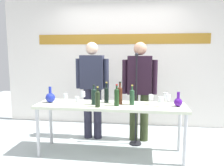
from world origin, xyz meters
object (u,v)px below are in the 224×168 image
at_px(wine_bottle_3, 132,96).
at_px(wine_bottle_4, 120,95).
at_px(display_table, 111,109).
at_px(wine_glass_left_2, 83,94).
at_px(decanter_blue_left, 50,97).
at_px(wine_bottle_0, 98,98).
at_px(wine_glass_left_0, 77,99).
at_px(presenter_right, 139,86).
at_px(wine_bottle_1, 94,96).
at_px(wine_glass_left_1, 66,96).
at_px(wine_glass_right_2, 161,100).
at_px(wine_bottle_2, 106,94).
at_px(presenter_left, 92,84).
at_px(wine_glass_right_0, 166,96).
at_px(wine_glass_right_1, 168,98).
at_px(decanter_blue_right, 178,102).
at_px(wine_bottle_5, 117,96).
at_px(microphone_stand, 136,115).
at_px(wine_glass_right_3, 151,97).

bearing_deg(wine_bottle_3, wine_bottle_4, 174.36).
relative_size(display_table, wine_glass_left_2, 12.98).
xyz_separation_m(decanter_blue_left, wine_bottle_0, (0.78, -0.19, 0.05)).
xyz_separation_m(wine_bottle_0, wine_glass_left_0, (-0.31, 0.06, -0.03)).
distance_m(presenter_right, wine_bottle_1, 0.92).
height_order(wine_glass_left_1, wine_glass_right_2, wine_glass_left_1).
distance_m(wine_bottle_1, wine_glass_right_2, 0.96).
bearing_deg(wine_glass_left_2, wine_bottle_2, 2.83).
height_order(presenter_left, wine_glass_right_0, presenter_left).
xyz_separation_m(decanter_blue_left, wine_glass_left_1, (0.26, -0.05, 0.03)).
xyz_separation_m(presenter_left, wine_glass_left_2, (-0.04, -0.50, -0.08)).
height_order(wine_bottle_3, wine_glass_right_2, wine_bottle_3).
xyz_separation_m(display_table, wine_bottle_1, (-0.24, -0.04, 0.20)).
height_order(display_table, wine_glass_right_0, wine_glass_right_0).
distance_m(presenter_right, wine_glass_right_0, 0.57).
bearing_deg(wine_glass_right_1, decanter_blue_right, 1.29).
relative_size(decanter_blue_right, presenter_left, 0.12).
xyz_separation_m(wine_bottle_2, wine_glass_right_2, (0.80, -0.14, -0.03)).
relative_size(wine_bottle_1, wine_glass_right_1, 1.76).
height_order(wine_glass_left_2, wine_glass_right_1, wine_glass_left_2).
bearing_deg(wine_bottle_5, wine_glass_left_2, 162.80).
relative_size(presenter_left, wine_bottle_0, 5.83).
xyz_separation_m(decanter_blue_left, wine_glass_left_2, (0.49, 0.09, 0.04)).
bearing_deg(wine_bottle_0, wine_glass_left_1, 164.18).
relative_size(wine_glass_right_2, microphone_stand, 0.09).
distance_m(decanter_blue_right, wine_bottle_5, 0.87).
height_order(decanter_blue_right, presenter_right, presenter_right).
bearing_deg(wine_bottle_3, presenter_right, 80.38).
distance_m(wine_bottle_0, wine_glass_right_2, 0.89).
xyz_separation_m(presenter_right, wine_glass_left_0, (-0.88, -0.72, -0.11)).
distance_m(presenter_right, wine_glass_right_2, 0.71).
height_order(presenter_left, wine_glass_left_0, presenter_left).
xyz_separation_m(display_table, wine_glass_right_1, (0.83, 0.01, 0.19)).
distance_m(wine_glass_left_2, microphone_stand, 0.94).
xyz_separation_m(wine_bottle_1, wine_bottle_2, (0.16, 0.16, 0.00)).
xyz_separation_m(presenter_left, wine_glass_right_1, (1.24, -0.59, -0.09)).
xyz_separation_m(wine_glass_right_3, microphone_stand, (-0.23, 0.32, -0.36)).
xyz_separation_m(presenter_right, wine_glass_left_2, (-0.85, -0.50, -0.08)).
height_order(decanter_blue_left, wine_bottle_2, wine_bottle_2).
bearing_deg(wine_bottle_1, wine_bottle_4, 12.95).
bearing_deg(wine_glass_left_1, wine_glass_right_0, 9.13).
relative_size(wine_bottle_1, wine_glass_right_0, 1.82).
distance_m(decanter_blue_left, decanter_blue_right, 1.90).
bearing_deg(display_table, wine_glass_right_2, -2.27).
distance_m(presenter_right, wine_bottle_3, 0.59).
distance_m(wine_bottle_3, wine_bottle_5, 0.23).
distance_m(wine_bottle_3, wine_glass_right_3, 0.28).
xyz_separation_m(wine_bottle_4, wine_glass_right_1, (0.70, -0.04, -0.02)).
bearing_deg(wine_bottle_3, wine_glass_left_2, 174.58).
xyz_separation_m(wine_glass_left_2, microphone_stand, (0.80, 0.31, -0.38)).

